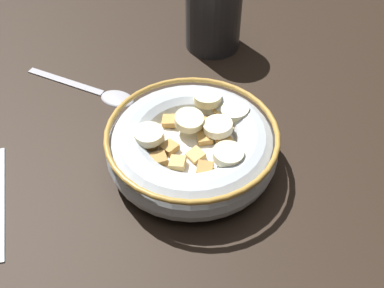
% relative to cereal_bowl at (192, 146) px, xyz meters
% --- Properties ---
extents(ground_plane, '(1.29, 1.29, 0.02)m').
position_rel_cereal_bowl_xyz_m(ground_plane, '(-0.00, 0.00, -0.04)').
color(ground_plane, black).
extents(cereal_bowl, '(0.19, 0.19, 0.06)m').
position_rel_cereal_bowl_xyz_m(cereal_bowl, '(0.00, 0.00, 0.00)').
color(cereal_bowl, '#B2BCC6').
rests_on(cereal_bowl, ground_plane).
extents(spoon, '(0.11, 0.14, 0.01)m').
position_rel_cereal_bowl_xyz_m(spoon, '(0.14, 0.09, -0.02)').
color(spoon, '#A5A5AD').
rests_on(spoon, ground_plane).
extents(coffee_mug, '(0.11, 0.08, 0.10)m').
position_rel_cereal_bowl_xyz_m(coffee_mug, '(0.22, -0.07, 0.02)').
color(coffee_mug, '#262628').
rests_on(coffee_mug, ground_plane).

